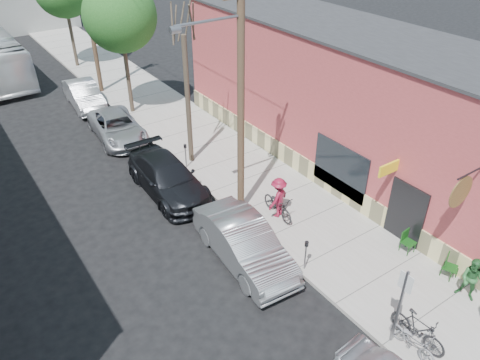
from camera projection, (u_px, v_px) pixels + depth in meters
ground at (251, 295)px, 15.98m from camera, size 120.00×120.00×0.00m
sidewalk at (197, 138)px, 25.61m from camera, size 4.50×58.00×0.15m
cafe_building at (345, 99)px, 21.98m from camera, size 6.60×20.20×6.61m
sign_post at (401, 301)px, 13.34m from camera, size 0.07×0.45×2.80m
parking_meter_near at (306, 251)px, 16.43m from camera, size 0.14×0.14×1.24m
parking_meter_far at (186, 152)px, 22.45m from camera, size 0.14×0.14×1.24m
utility_pole_near at (240, 93)px, 17.11m from camera, size 3.57×0.28×10.00m
utility_pole_far at (88, 10)px, 28.52m from camera, size 1.80×0.28×10.00m
tree_bare at (188, 102)px, 21.82m from camera, size 0.24×0.24×6.23m
tree_leafy_mid at (120, 16)px, 25.49m from camera, size 4.04×4.04×7.67m
patio_chair_a at (408, 242)px, 17.42m from camera, size 0.55×0.55×0.88m
patio_chair_b at (450, 267)px, 16.29m from camera, size 0.66×0.66×0.88m
patron_green at (472, 280)px, 15.26m from camera, size 0.79×0.92×1.62m
cyclist at (278, 197)px, 19.11m from camera, size 1.30×0.99×1.78m
cyclist_bike at (278, 205)px, 19.31m from camera, size 0.81×1.97×1.01m
parked_bike_a at (418, 329)px, 13.87m from camera, size 0.63×1.88×1.12m
parked_bike_b at (413, 341)px, 13.69m from camera, size 0.61×1.64×0.85m
car_1 at (244, 243)px, 17.00m from camera, size 2.10×5.16×1.66m
car_2 at (167, 177)px, 20.90m from camera, size 2.32×5.43×1.56m
car_3 at (117, 127)px, 25.40m from camera, size 2.73×5.14×1.38m
car_4 at (84, 95)px, 29.04m from camera, size 1.96×4.78×1.54m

